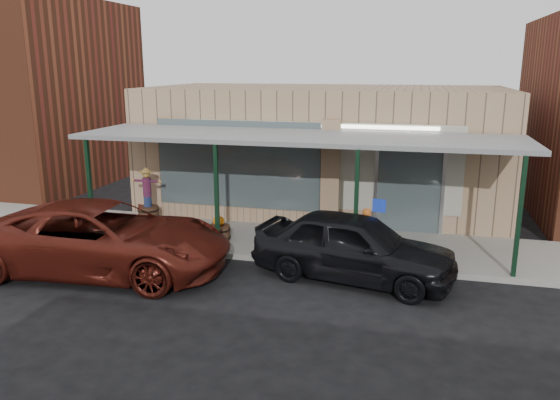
% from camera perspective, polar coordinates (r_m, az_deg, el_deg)
% --- Properties ---
extents(ground, '(120.00, 120.00, 0.00)m').
position_cam_1_polar(ground, '(12.22, -1.99, -9.88)').
color(ground, black).
rests_on(ground, ground).
extents(sidewalk, '(40.00, 3.20, 0.15)m').
position_cam_1_polar(sidewalk, '(15.46, 1.71, -4.40)').
color(sidewalk, gray).
rests_on(sidewalk, ground).
extents(storefront, '(12.00, 6.25, 4.20)m').
position_cam_1_polar(storefront, '(19.37, 4.69, 5.44)').
color(storefront, '#A38163').
rests_on(storefront, ground).
extents(awning, '(12.00, 3.00, 3.04)m').
position_cam_1_polar(awning, '(14.76, 1.76, 6.43)').
color(awning, slate).
rests_on(awning, ground).
extents(block_buildings_near, '(61.00, 8.00, 8.00)m').
position_cam_1_polar(block_buildings_near, '(20.00, 11.06, 10.32)').
color(block_buildings_near, brown).
rests_on(block_buildings_near, ground).
extents(barrel_scarecrow, '(1.02, 0.67, 1.69)m').
position_cam_1_polar(barrel_scarecrow, '(17.73, -13.64, -0.22)').
color(barrel_scarecrow, '#532F21').
rests_on(barrel_scarecrow, sidewalk).
extents(barrel_pumpkin, '(0.69, 0.69, 0.74)m').
position_cam_1_polar(barrel_pumpkin, '(15.40, -6.40, -3.23)').
color(barrel_pumpkin, '#532F21').
rests_on(barrel_pumpkin, sidewalk).
extents(handicap_sign, '(0.33, 0.08, 1.60)m').
position_cam_1_polar(handicap_sign, '(13.69, 10.24, -2.23)').
color(handicap_sign, gray).
rests_on(handicap_sign, sidewalk).
extents(parked_sedan, '(5.02, 2.81, 1.61)m').
position_cam_1_polar(parked_sedan, '(12.94, 7.72, -4.80)').
color(parked_sedan, black).
rests_on(parked_sedan, ground).
extents(car_maroon, '(6.33, 3.24, 1.71)m').
position_cam_1_polar(car_maroon, '(13.92, -17.96, -3.82)').
color(car_maroon, '#571911').
rests_on(car_maroon, ground).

